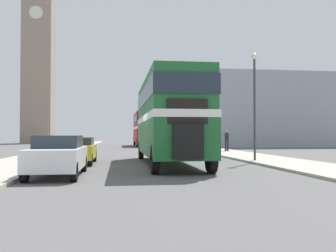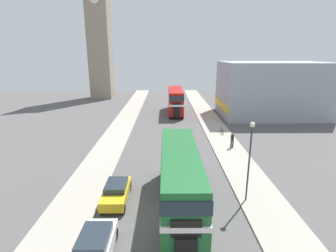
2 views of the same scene
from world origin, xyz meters
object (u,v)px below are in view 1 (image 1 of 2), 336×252
double_decker_bus (168,115)px  bicycle_on_pavement (211,145)px  bus_distant (144,126)px  street_lamp (254,90)px  car_parked_mid (78,150)px  pedestrian_walking (227,139)px  car_parked_near (58,155)px  church_tower (39,40)px

double_decker_bus → bicycle_on_pavement: bearing=69.1°
bus_distant → street_lamp: 29.34m
car_parked_mid → pedestrian_walking: (11.07, 10.73, 0.39)m
car_parked_mid → bicycle_on_pavement: 19.43m
bus_distant → pedestrian_walking: bearing=-72.4°
car_parked_near → bicycle_on_pavement: 24.42m
bus_distant → church_tower: 28.19m
bus_distant → car_parked_mid: 29.39m
bus_distant → street_lamp: size_ratio=1.81×
bus_distant → pedestrian_walking: bus_distant is taller
pedestrian_walking → street_lamp: 11.39m
car_parked_mid → pedestrian_walking: bearing=44.1°
bicycle_on_pavement → street_lamp: size_ratio=0.30×
car_parked_near → bicycle_on_pavement: bearing=62.9°
car_parked_mid → car_parked_near: bearing=-91.0°
car_parked_near → street_lamp: street_lamp is taller
street_lamp → double_decker_bus: bearing=-170.5°
double_decker_bus → street_lamp: 5.14m
car_parked_mid → bus_distant: bearing=79.5°
car_parked_mid → bicycle_on_pavement: (11.04, 15.98, -0.24)m
bicycle_on_pavement → double_decker_bus: bearing=-110.9°
double_decker_bus → church_tower: 51.71m
car_parked_mid → bicycle_on_pavement: bearing=55.4°
pedestrian_walking → bicycle_on_pavement: 5.29m
double_decker_bus → car_parked_mid: (-4.56, 0.99, -1.80)m
bus_distant → car_parked_mid: size_ratio=2.62×
car_parked_mid → street_lamp: bearing=-1.1°
double_decker_bus → street_lamp: street_lamp is taller
car_parked_mid → church_tower: size_ratio=0.12×
pedestrian_walking → bicycle_on_pavement: bearing=90.3°
street_lamp → church_tower: (-20.87, 46.01, 13.59)m
car_parked_near → church_tower: 55.40m
bicycle_on_pavement → street_lamp: 16.61m
double_decker_bus → car_parked_near: bearing=-134.4°
street_lamp → pedestrian_walking: bearing=81.4°
double_decker_bus → church_tower: (-16.00, 46.82, 15.03)m
car_parked_mid → street_lamp: street_lamp is taller
car_parked_near → street_lamp: (9.52, 5.56, 3.19)m
car_parked_near → pedestrian_walking: pedestrian_walking is taller
church_tower → car_parked_near: bearing=-77.6°
car_parked_near → bicycle_on_pavement: size_ratio=2.42×
car_parked_near → double_decker_bus: bearing=45.6°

